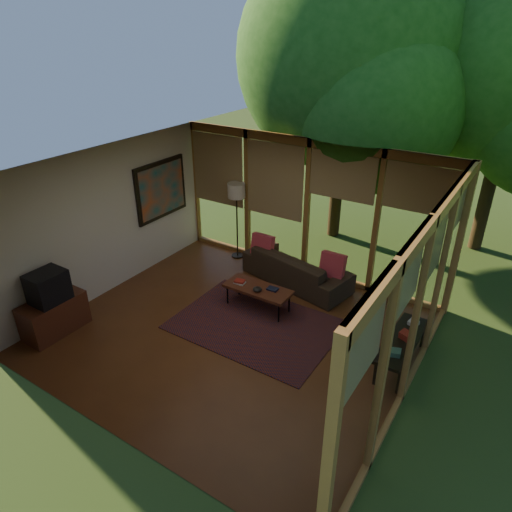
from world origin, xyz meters
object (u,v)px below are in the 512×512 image
Objects in this scene: side_console at (394,339)px; media_cabinet at (54,316)px; sofa at (297,268)px; coffee_table at (258,289)px; floor_lamp at (236,195)px; television at (48,287)px.

media_cabinet is at bearing -155.36° from side_console.
sofa is 2.65m from side_console.
floor_lamp is at bearing 134.81° from coffee_table.
sofa is 2.16× the size of media_cabinet.
side_console is (4.87, 2.23, 0.11)m from media_cabinet.
floor_lamp reaches higher than television.
sofa is 4.36m from media_cabinet.
coffee_table is at bearing 44.41° from television.
floor_lamp is 4.33m from side_console.
floor_lamp reaches higher than coffee_table.
television reaches higher than side_console.
sofa is 3.92× the size of television.
sofa is 1.95m from floor_lamp.
media_cabinet is 4.09m from floor_lamp.
coffee_table is at bearing -45.19° from floor_lamp.
floor_lamp is 1.18× the size of side_console.
side_console is at bearing -22.11° from floor_lamp.
media_cabinet is 3.38m from coffee_table.
television is 0.33× the size of floor_lamp.
sofa is at bearing 83.20° from coffee_table.
floor_lamp is at bearing 157.89° from side_console.
side_console is at bearing 24.64° from media_cabinet.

